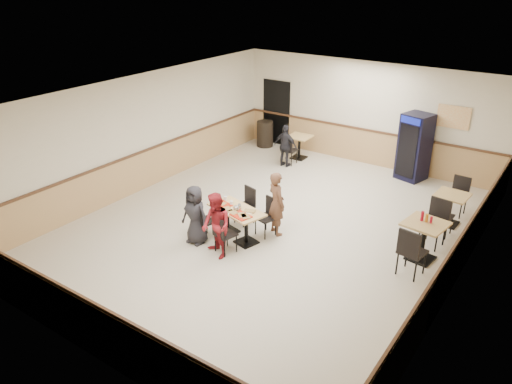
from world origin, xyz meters
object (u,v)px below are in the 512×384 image
Objects in this scene: diner_man_opposite at (276,203)px; pepsi_cooler at (414,147)px; diner_woman_right at (216,226)px; trash_bin at (265,134)px; lone_diner at (286,146)px; side_table_far at (451,204)px; main_table at (237,219)px; side_table_near at (424,235)px; diner_woman_left at (195,215)px; back_table at (299,143)px.

pepsi_cooler is at bearing -78.10° from diner_man_opposite.
diner_woman_right is 6.90m from trash_bin.
lone_diner is (-1.49, 5.06, -0.06)m from diner_woman_right.
pepsi_cooler reaches higher than side_table_far.
lone_diner is at bearing -37.78° from trash_bin.
lone_diner is at bearing 122.33° from main_table.
side_table_near reaches higher than side_table_far.
diner_woman_left reaches higher than main_table.
side_table_far is (3.49, 4.09, -0.19)m from diner_woman_right.
pepsi_cooler is 2.21× the size of trash_bin.
side_table_far is 6.81m from trash_bin.
diner_man_opposite reaches higher than side_table_far.
side_table_near is at bearing -31.67° from trash_bin.
pepsi_cooler reaches higher than diner_woman_right.
lone_diner is 0.68× the size of pepsi_cooler.
diner_woman_left is at bearing -153.78° from side_table_near.
pepsi_cooler is (-1.59, 4.02, 0.37)m from side_table_near.
diner_man_opposite is 1.15× the size of lone_diner.
diner_woman_left is 1.49× the size of side_table_near.
lone_diner is at bearing 131.75° from diner_woman_right.
pepsi_cooler is (1.99, 5.42, 0.46)m from main_table.
diner_woman_left is at bearing -98.24° from pepsi_cooler.
trash_bin is (-2.98, 6.22, -0.27)m from diner_woman_right.
diner_woman_left is 5.74m from side_table_far.
trash_bin is at bearing 132.39° from main_table.
back_table is at bearing 143.78° from side_table_near.
diner_man_opposite reaches higher than back_table.
diner_woman_left is at bearing -117.90° from main_table.
pepsi_cooler reaches higher than back_table.
diner_woman_right is at bearing -13.27° from diner_woman_left.
lone_diner is at bearing -90.00° from back_table.
lone_diner is at bearing 169.00° from side_table_far.
side_table_near is 6.14m from back_table.
pepsi_cooler reaches higher than side_table_near.
lone_diner reaches higher than back_table.
back_table is 1.54m from trash_bin.
main_table is at bearing -137.95° from side_table_far.
diner_man_opposite is at bearing -139.20° from side_table_far.
lone_diner is (-0.78, 4.87, -0.02)m from diner_woman_left.
diner_woman_left is 0.73m from diner_woman_right.
diner_woman_right is 1.85× the size of side_table_far.
diner_woman_right is at bearing -67.62° from main_table.
side_table_far is at bearing 89.21° from side_table_near.
diner_woman_right is 5.38m from side_table_far.
side_table_near is at bearing 58.23° from diner_woman_right.
diner_woman_right reaches higher than main_table.
side_table_far is at bearing 74.88° from diner_woman_right.
diner_woman_left is at bearing -137.08° from side_table_far.
pepsi_cooler is at bearing -161.13° from lone_diner.
diner_woman_left is 0.71× the size of pepsi_cooler.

